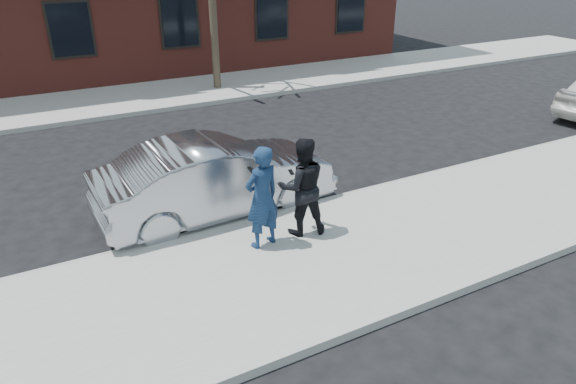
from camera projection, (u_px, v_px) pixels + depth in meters
ground at (201, 291)px, 7.98m from camera, size 100.00×100.00×0.00m
near_sidewalk at (206, 296)px, 7.74m from camera, size 50.00×3.50×0.15m
near_curb at (172, 241)px, 9.17m from camera, size 50.00×0.10×0.15m
far_sidewalk at (86, 104)px, 16.86m from camera, size 50.00×3.50×0.15m
far_curb at (96, 119)px, 15.43m from camera, size 50.00×0.10×0.15m
silver_sedan at (217, 177)px, 9.96m from camera, size 4.73×1.84×1.53m
man_hoodie at (262, 198)px, 8.52m from camera, size 0.74×0.57×1.82m
man_peacoat at (302, 187)px, 8.93m from camera, size 1.01×0.88×1.80m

